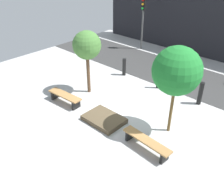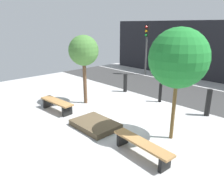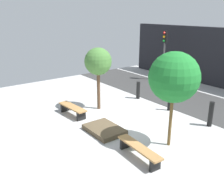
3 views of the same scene
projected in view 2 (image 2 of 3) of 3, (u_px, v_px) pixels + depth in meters
name	position (u px, v px, depth m)	size (l,w,h in m)	color
ground_plane	(115.00, 119.00, 8.29)	(18.00, 18.00, 0.00)	#ABABAB
road_strip	(182.00, 93.00, 11.49)	(18.00, 3.53, 0.01)	#343434
building_facade	(217.00, 52.00, 13.32)	(16.20, 0.50, 3.67)	black
bench_left	(57.00, 104.00, 8.99)	(1.77, 0.56, 0.45)	black
bench_right	(142.00, 146.00, 5.89)	(1.94, 0.53, 0.44)	black
planter_bed	(95.00, 125.00, 7.64)	(1.59, 1.15, 0.19)	#4E412E
tree_behind_left_bench	(84.00, 51.00, 9.30)	(1.29, 1.29, 3.02)	brown
tree_behind_right_bench	(178.00, 59.00, 6.14)	(1.71, 1.71, 3.38)	brown
bollard_far_left	(125.00, 83.00, 11.56)	(0.20, 0.20, 0.96)	black
bollard_left	(160.00, 93.00, 10.04)	(0.14, 0.14, 0.88)	black
bollard_center	(208.00, 103.00, 8.48)	(0.20, 0.20, 1.08)	black
traffic_light_west	(147.00, 41.00, 14.90)	(0.28, 0.27, 3.39)	#535353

